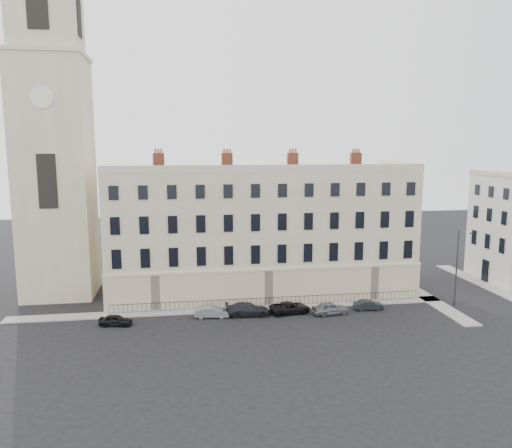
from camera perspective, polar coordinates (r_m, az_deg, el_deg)
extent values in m
plane|color=black|center=(53.22, 9.10, -10.79)|extent=(160.00, 160.00, 0.00)
cube|color=#C1B48F|center=(61.26, 0.47, -0.79)|extent=(36.00, 12.00, 15.00)
cube|color=#C4B493|center=(56.66, 1.46, -7.32)|extent=(36.10, 0.18, 4.00)
cube|color=#C4B493|center=(67.65, 15.82, -4.95)|extent=(0.18, 12.10, 4.00)
cube|color=#C1B48F|center=(54.65, 1.47, 6.36)|extent=(36.00, 0.35, 0.80)
cube|color=#C1B48F|center=(65.69, 16.14, 6.46)|extent=(0.35, 12.00, 0.80)
cube|color=brown|center=(59.65, -11.06, 7.00)|extent=(1.30, 0.70, 2.00)
cube|color=brown|center=(59.88, -3.33, 7.16)|extent=(1.30, 0.70, 2.00)
cube|color=brown|center=(61.16, 4.21, 7.19)|extent=(1.30, 0.70, 2.00)
cube|color=brown|center=(63.44, 11.32, 7.10)|extent=(1.30, 0.70, 2.00)
cube|color=#C1B48F|center=(63.33, -21.88, 4.81)|extent=(8.00, 8.00, 28.00)
cube|color=#C1B48F|center=(64.97, -22.94, 21.75)|extent=(7.04, 7.04, 10.00)
cylinder|color=white|center=(59.47, -23.30, 13.19)|extent=(2.40, 0.14, 2.40)
cube|color=gray|center=(55.82, -2.48, -9.66)|extent=(48.00, 2.00, 0.12)
cube|color=gray|center=(65.06, 17.96, -7.38)|extent=(2.00, 24.00, 0.12)
cube|color=gray|center=(71.65, 24.44, -6.25)|extent=(2.00, 20.00, 0.12)
cube|color=black|center=(56.45, 1.55, -8.42)|extent=(35.00, 0.04, 0.04)
cube|color=black|center=(56.73, 1.55, -9.28)|extent=(35.00, 0.04, 0.04)
imported|color=black|center=(52.81, -15.74, -10.53)|extent=(3.47, 1.85, 1.13)
imported|color=gray|center=(53.39, -5.08, -9.97)|extent=(3.73, 1.66, 1.19)
imported|color=black|center=(53.67, -0.95, -9.72)|extent=(4.82, 2.16, 1.37)
imported|color=black|center=(54.55, 3.91, -9.51)|extent=(4.68, 2.65, 1.23)
imported|color=slate|center=(54.64, 8.50, -9.50)|extent=(4.06, 1.99, 1.33)
imported|color=black|center=(56.90, 12.75, -9.01)|extent=(3.29, 1.27, 1.07)
cylinder|color=#313137|center=(60.23, 21.94, -4.69)|extent=(0.17, 0.17, 8.67)
cylinder|color=#313137|center=(58.96, 22.76, -0.83)|extent=(0.69, 1.55, 0.11)
cube|color=#313137|center=(58.53, 23.35, -0.99)|extent=(0.38, 0.58, 0.13)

